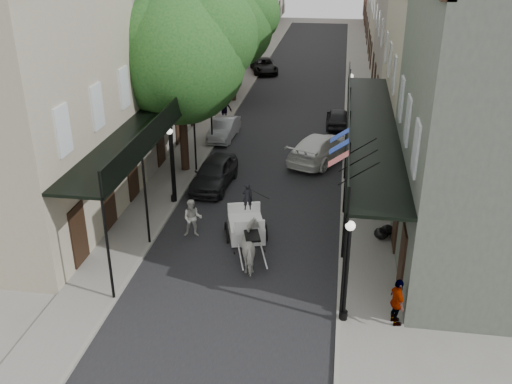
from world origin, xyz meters
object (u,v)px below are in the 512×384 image
at_px(car_left_far, 264,66).
at_px(car_right_far, 338,118).
at_px(lamppost_right_far, 349,101).
at_px(car_left_mid, 224,129).
at_px(lamppost_right_near, 347,270).
at_px(car_left_near, 214,173).
at_px(lamppost_left, 172,164).
at_px(horse, 253,247).
at_px(pedestrian_sidewalk_left, 224,108).
at_px(tree_far, 237,23).
at_px(carriage, 245,211).
at_px(pedestrian_walking, 193,218).
at_px(pedestrian_sidewalk_right, 397,302).
at_px(car_right_near, 321,148).
at_px(tree_near, 188,51).

distance_m(car_left_far, car_right_far, 16.46).
height_order(lamppost_right_far, car_left_mid, lamppost_right_far).
relative_size(lamppost_right_near, car_left_near, 0.86).
relative_size(lamppost_left, horse, 1.87).
bearing_deg(pedestrian_sidewalk_left, tree_far, -128.71).
distance_m(lamppost_left, car_right_far, 15.10).
distance_m(tree_far, car_right_far, 10.63).
distance_m(carriage, pedestrian_walking, 2.26).
bearing_deg(car_left_mid, horse, -71.76).
bearing_deg(car_left_far, lamppost_left, -106.69).
height_order(tree_far, car_left_mid, tree_far).
bearing_deg(tree_far, lamppost_right_near, -72.32).
bearing_deg(car_right_far, pedestrian_walking, 68.49).
bearing_deg(carriage, tree_far, 85.19).
height_order(pedestrian_sidewalk_right, car_right_near, pedestrian_sidewalk_right).
bearing_deg(pedestrian_sidewalk_left, lamppost_left, 51.29).
relative_size(tree_near, pedestrian_walking, 5.65).
xyz_separation_m(tree_far, carriage, (4.06, -20.63, -4.75)).
relative_size(pedestrian_walking, car_right_far, 0.46).
distance_m(lamppost_left, car_left_mid, 9.69).
xyz_separation_m(pedestrian_sidewalk_left, car_left_near, (1.60, -10.27, -0.33)).
distance_m(pedestrian_sidewalk_left, pedestrian_sidewalk_right, 22.85).
bearing_deg(pedestrian_walking, car_left_near, 83.91).
bearing_deg(horse, car_left_mid, -90.08).
bearing_deg(lamppost_right_near, tree_near, 124.27).
xyz_separation_m(horse, car_right_far, (2.91, 17.96, -0.21)).
relative_size(tree_far, car_right_far, 2.32).
bearing_deg(lamppost_left, car_left_near, 56.56).
distance_m(tree_near, horse, 11.74).
xyz_separation_m(pedestrian_walking, pedestrian_sidewalk_left, (-1.83, 15.54, 0.21)).
distance_m(tree_near, pedestrian_sidewalk_right, 16.69).
bearing_deg(tree_near, car_left_far, 88.56).
bearing_deg(horse, tree_far, -94.27).
height_order(pedestrian_sidewalk_right, car_left_mid, pedestrian_sidewalk_right).
height_order(lamppost_right_near, car_left_near, lamppost_right_near).
relative_size(car_left_mid, car_left_far, 0.83).
bearing_deg(car_left_far, horse, -98.50).
height_order(pedestrian_walking, car_left_far, pedestrian_walking).
height_order(car_left_mid, car_right_near, car_right_near).
height_order(pedestrian_sidewalk_left, pedestrian_sidewalk_right, pedestrian_sidewalk_left).
bearing_deg(car_right_far, lamppost_left, 58.34).
bearing_deg(tree_far, pedestrian_sidewalk_left, -89.54).
distance_m(lamppost_right_near, carriage, 7.08).
xyz_separation_m(carriage, car_left_far, (-3.41, 30.32, -0.45)).
xyz_separation_m(tree_far, car_left_mid, (0.65, -8.60, -5.20)).
bearing_deg(tree_near, pedestrian_walking, -75.73).
xyz_separation_m(tree_near, pedestrian_walking, (1.83, -7.18, -5.64)).
bearing_deg(pedestrian_sidewalk_right, horse, 44.08).
bearing_deg(lamppost_left, pedestrian_walking, -60.06).
relative_size(tree_near, pedestrian_sidewalk_left, 5.10).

